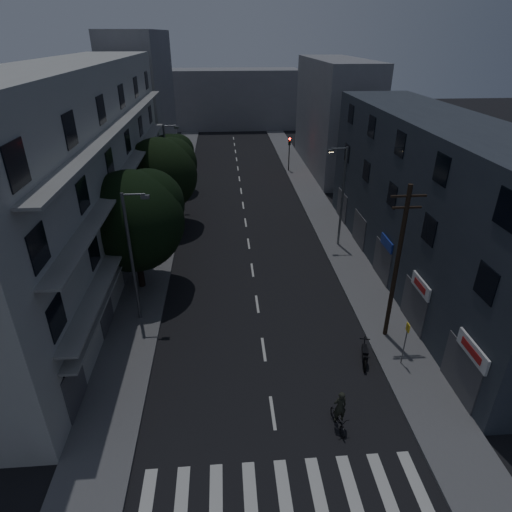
{
  "coord_description": "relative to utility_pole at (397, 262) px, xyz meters",
  "views": [
    {
      "loc": [
        -1.87,
        -12.09,
        15.63
      ],
      "look_at": [
        0.0,
        12.0,
        3.0
      ],
      "focal_mm": 30.0,
      "sensor_mm": 36.0,
      "label": 1
    }
  ],
  "objects": [
    {
      "name": "street_lamp_left_far",
      "position": [
        -14.29,
        21.7,
        -0.27
      ],
      "size": [
        1.51,
        0.25,
        8.0
      ],
      "color": "#595C61",
      "rests_on": "sidewalk_left"
    },
    {
      "name": "motorcycle",
      "position": [
        -1.9,
        -2.11,
        -4.39
      ],
      "size": [
        0.69,
        1.87,
        1.22
      ],
      "rotation": [
        0.0,
        0.0,
        -0.23
      ],
      "color": "black",
      "rests_on": "ground"
    },
    {
      "name": "tree_mid",
      "position": [
        -14.38,
        17.21,
        0.15
      ],
      "size": [
        6.33,
        6.33,
        7.79
      ],
      "color": "black",
      "rests_on": "sidewalk_left"
    },
    {
      "name": "utility_pole",
      "position": [
        0.0,
        0.0,
        0.0
      ],
      "size": [
        1.8,
        0.24,
        9.0
      ],
      "color": "black",
      "rests_on": "sidewalk_right"
    },
    {
      "name": "sidewalk_left",
      "position": [
        -14.63,
        17.84,
        -4.79
      ],
      "size": [
        3.0,
        90.0,
        0.15
      ],
      "primitive_type": "cube",
      "color": "#565659",
      "rests_on": "ground"
    },
    {
      "name": "street_lamp_right",
      "position": [
        0.09,
        11.9,
        -0.27
      ],
      "size": [
        1.51,
        0.25,
        8.0
      ],
      "color": "slate",
      "rests_on": "sidewalk_right"
    },
    {
      "name": "cyclist",
      "position": [
        -4.34,
        -6.19,
        -4.17
      ],
      "size": [
        0.8,
        1.71,
        2.08
      ],
      "rotation": [
        0.0,
        0.0,
        0.14
      ],
      "color": "black",
      "rests_on": "ground"
    },
    {
      "name": "building_left",
      "position": [
        -19.11,
        10.84,
        2.13
      ],
      "size": [
        7.0,
        36.0,
        14.0
      ],
      "color": "#A2A29D",
      "rests_on": "ground"
    },
    {
      "name": "street_lamp_left_near",
      "position": [
        -14.3,
        2.74,
        -0.27
      ],
      "size": [
        1.51,
        0.25,
        8.0
      ],
      "color": "#5B5D63",
      "rests_on": "sidewalk_left"
    },
    {
      "name": "lane_markings",
      "position": [
        -7.13,
        24.09,
        -4.86
      ],
      "size": [
        0.15,
        60.5,
        0.01
      ],
      "color": "beige",
      "rests_on": "ground"
    },
    {
      "name": "bus_stop_sign",
      "position": [
        -0.01,
        -2.49,
        -2.98
      ],
      "size": [
        0.06,
        0.35,
        2.52
      ],
      "color": "#595B60",
      "rests_on": "sidewalk_right"
    },
    {
      "name": "traffic_signal_far_left",
      "position": [
        -13.63,
        31.58,
        -1.77
      ],
      "size": [
        0.28,
        0.37,
        4.1
      ],
      "color": "black",
      "rests_on": "sidewalk_left"
    },
    {
      "name": "building_far_left",
      "position": [
        -19.13,
        40.84,
        3.13
      ],
      "size": [
        6.0,
        20.0,
        16.0
      ],
      "primitive_type": "cube",
      "color": "slate",
      "rests_on": "ground"
    },
    {
      "name": "tree_far",
      "position": [
        -14.53,
        26.57,
        -0.86
      ],
      "size": [
        4.99,
        4.99,
        6.17
      ],
      "color": "black",
      "rests_on": "sidewalk_left"
    },
    {
      "name": "building_far_right",
      "position": [
        4.87,
        34.84,
        1.63
      ],
      "size": [
        6.0,
        20.0,
        13.0
      ],
      "primitive_type": "cube",
      "color": "slate",
      "rests_on": "ground"
    },
    {
      "name": "building_right",
      "position": [
        4.86,
        6.84,
        0.63
      ],
      "size": [
        6.19,
        28.0,
        11.0
      ],
      "color": "#2A3039",
      "rests_on": "ground"
    },
    {
      "name": "traffic_signal_far_right",
      "position": [
        -0.77,
        33.39,
        -1.77
      ],
      "size": [
        0.28,
        0.37,
        4.1
      ],
      "color": "black",
      "rests_on": "sidewalk_right"
    },
    {
      "name": "sidewalk_right",
      "position": [
        0.37,
        17.84,
        -4.79
      ],
      "size": [
        3.0,
        90.0,
        0.15
      ],
      "primitive_type": "cube",
      "color": "#565659",
      "rests_on": "ground"
    },
    {
      "name": "tree_near",
      "position": [
        -14.82,
        6.58,
        0.34
      ],
      "size": [
        6.55,
        6.55,
        8.08
      ],
      "color": "black",
      "rests_on": "sidewalk_left"
    },
    {
      "name": "crosswalk",
      "position": [
        -7.13,
        -9.16,
        -4.86
      ],
      "size": [
        10.9,
        3.0,
        0.01
      ],
      "color": "beige",
      "rests_on": "ground"
    },
    {
      "name": "ground",
      "position": [
        -7.13,
        17.84,
        -4.87
      ],
      "size": [
        160.0,
        160.0,
        0.0
      ],
      "primitive_type": "plane",
      "color": "black",
      "rests_on": "ground"
    },
    {
      "name": "building_far_end",
      "position": [
        -7.13,
        62.84,
        0.13
      ],
      "size": [
        24.0,
        8.0,
        10.0
      ],
      "primitive_type": "cube",
      "color": "slate",
      "rests_on": "ground"
    }
  ]
}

